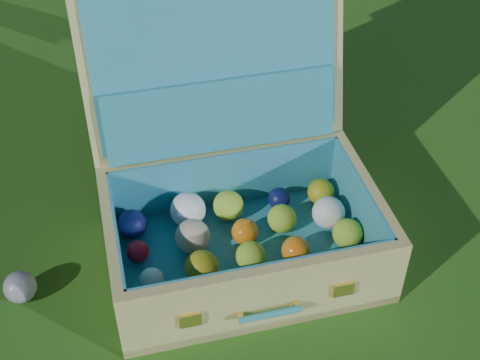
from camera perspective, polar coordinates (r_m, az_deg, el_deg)
name	(u,v)px	position (r m, az deg, el deg)	size (l,w,h in m)	color
ground	(176,304)	(1.59, -5.45, -10.46)	(60.00, 60.00, 0.00)	#215114
stray_ball	(20,287)	(1.65, -18.25, -8.67)	(0.08, 0.08, 0.08)	teal
suitcase	(235,184)	(1.62, -0.46, -0.34)	(0.72, 0.66, 0.61)	#CABC6D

